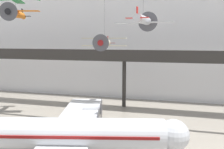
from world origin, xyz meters
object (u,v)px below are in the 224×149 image
at_px(suspended_plane_silver_racer, 143,20).
at_px(airliner_silver_main, 57,134).
at_px(suspended_plane_orange_highwing, 16,14).
at_px(suspended_plane_cream_biplane, 105,43).

bearing_deg(suspended_plane_silver_racer, airliner_silver_main, 145.92).
distance_m(suspended_plane_orange_highwing, suspended_plane_silver_racer, 22.16).
relative_size(airliner_silver_main, suspended_plane_orange_highwing, 3.52).
distance_m(airliner_silver_main, suspended_plane_silver_racer, 15.53).
relative_size(airliner_silver_main, suspended_plane_silver_racer, 2.92).
relative_size(airliner_silver_main, suspended_plane_cream_biplane, 2.34).
relative_size(suspended_plane_silver_racer, suspended_plane_cream_biplane, 0.80).
bearing_deg(suspended_plane_cream_biplane, suspended_plane_orange_highwing, -93.00).
xyz_separation_m(suspended_plane_silver_racer, suspended_plane_cream_biplane, (-6.26, 5.96, -2.71)).
xyz_separation_m(suspended_plane_orange_highwing, suspended_plane_silver_racer, (21.24, -6.05, -1.90)).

